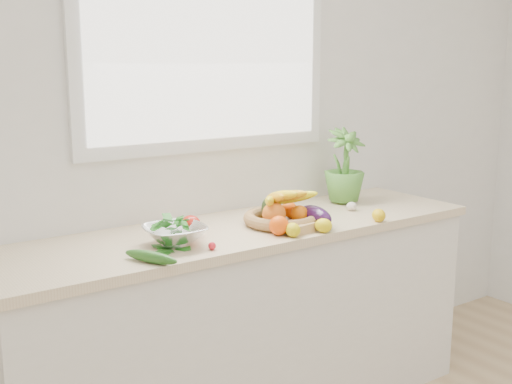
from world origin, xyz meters
TOP-DOWN VIEW (x-y plane):
  - back_wall at (0.00, 2.25)m, footprint 4.50×0.02m
  - counter_cabinet at (0.00, 1.95)m, footprint 2.20×0.58m
  - countertop at (0.00, 1.95)m, footprint 2.24×0.62m
  - window_frame at (0.00, 2.23)m, footprint 1.30×0.03m
  - window_pane at (0.00, 2.21)m, footprint 1.18×0.01m
  - orange_loose at (0.04, 1.74)m, footprint 0.09×0.09m
  - lemon_a at (0.07, 1.69)m, footprint 0.07×0.08m
  - lemon_b at (0.54, 1.67)m, footprint 0.08×0.09m
  - lemon_c at (0.21, 1.67)m, footprint 0.09×0.09m
  - apple at (-0.27, 1.93)m, footprint 0.11×0.11m
  - ginger at (0.14, 1.71)m, footprint 0.13×0.07m
  - garlic_a at (0.15, 1.86)m, footprint 0.05×0.05m
  - garlic_b at (0.59, 1.90)m, footprint 0.06×0.06m
  - garlic_c at (0.29, 1.89)m, footprint 0.07×0.07m
  - eggplant at (0.26, 1.78)m, footprint 0.10×0.23m
  - cucumber at (-0.56, 1.71)m, footprint 0.14×0.23m
  - radish at (-0.30, 1.72)m, footprint 0.04×0.04m
  - potted_herb at (0.68, 2.06)m, footprint 0.22×0.22m
  - fruit_basket at (0.15, 1.88)m, footprint 0.34×0.34m
  - colander_with_spinach at (-0.39, 1.86)m, footprint 0.26×0.26m

SIDE VIEW (x-z plane):
  - counter_cabinet at x=0.00m, z-range 0.00..0.86m
  - countertop at x=0.00m, z-range 0.86..0.90m
  - radish at x=-0.30m, z-range 0.90..0.93m
  - ginger at x=0.14m, z-range 0.90..0.94m
  - garlic_a at x=0.15m, z-range 0.90..0.94m
  - garlic_b at x=0.59m, z-range 0.90..0.94m
  - cucumber at x=-0.56m, z-range 0.90..0.94m
  - garlic_c at x=0.29m, z-range 0.90..0.95m
  - lemon_b at x=0.54m, z-range 0.90..0.96m
  - lemon_a at x=0.07m, z-range 0.90..0.96m
  - lemon_c at x=0.21m, z-range 0.90..0.96m
  - orange_loose at x=0.04m, z-range 0.90..0.98m
  - eggplant at x=0.26m, z-range 0.90..0.99m
  - apple at x=-0.27m, z-range 0.90..0.99m
  - fruit_basket at x=0.15m, z-range 0.86..1.04m
  - colander_with_spinach at x=-0.39m, z-range 0.90..1.03m
  - potted_herb at x=0.68m, z-range 0.91..1.28m
  - back_wall at x=0.00m, z-range 0.00..2.70m
  - window_frame at x=0.00m, z-range 1.20..2.30m
  - window_pane at x=0.00m, z-range 1.26..2.24m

